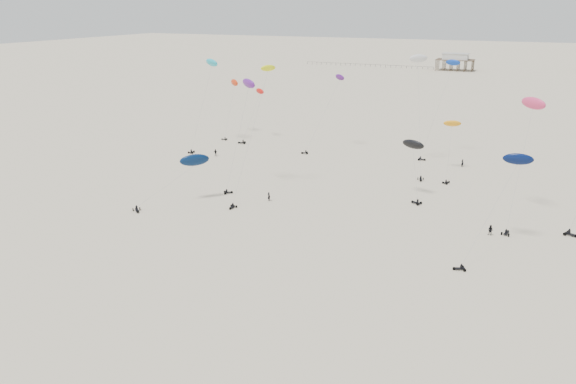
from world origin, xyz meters
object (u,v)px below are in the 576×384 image
at_px(pavilion_main, 455,63).
at_px(rig_7, 331,97).
at_px(spectator_0, 269,201).
at_px(rig_0, 419,87).

distance_m(pavilion_main, rig_7, 205.74).
bearing_deg(spectator_0, pavilion_main, -69.10).
bearing_deg(pavilion_main, rig_7, -90.82).
xyz_separation_m(rig_0, spectator_0, (-20.75, -35.33, -18.74)).
bearing_deg(rig_7, spectator_0, 164.36).
distance_m(pavilion_main, spectator_0, 249.35).
xyz_separation_m(pavilion_main, spectator_0, (0.32, -249.31, -4.22)).
distance_m(rig_0, rig_7, 25.92).
distance_m(rig_7, spectator_0, 46.07).
relative_size(rig_7, spectator_0, 9.94).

